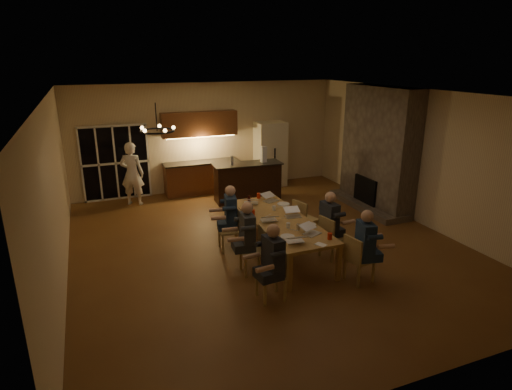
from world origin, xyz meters
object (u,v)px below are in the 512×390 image
object	(u,v)px
bar_island	(247,182)
plate_near	(310,225)
dining_table	(280,236)
bar_blender	(264,154)
chair_right_mid	(333,237)
redcup_far	(259,196)
standing_person	(132,174)
bar_bottle	(232,160)
chair_left_far	(229,230)
laptop_b	(312,228)
plate_left	(287,237)
chair_left_mid	(252,251)
mug_front	(288,225)
redcup_near	(330,236)
person_right_near	(365,247)
laptop_e	(251,198)
laptop_f	(271,196)
chandelier	(157,131)
mug_mid	(274,208)
laptop_a	(295,236)
laptop_d	(293,212)
can_right	(293,209)
laptop_c	(269,215)
person_left_near	(273,264)
refrigerator	(270,154)
chair_right_near	(360,258)
person_right_mid	(329,225)
can_cola	(249,198)
person_left_far	(231,217)
can_silver	(298,227)
mug_back	(251,207)
chair_left_near	(271,275)

from	to	relation	value
bar_island	plate_near	world-z (taller)	bar_island
dining_table	bar_blender	distance (m)	3.71
chair_right_mid	redcup_far	xyz separation A→B (m)	(-0.81, 1.99, 0.37)
standing_person	bar_bottle	distance (m)	2.74
bar_island	redcup_far	size ratio (longest dim) A/B	15.96
chair_left_far	laptop_b	distance (m)	1.91
plate_left	chair_left_mid	bearing A→B (deg)	151.88
mug_front	redcup_near	world-z (taller)	redcup_near
dining_table	laptop_b	xyz separation A→B (m)	(0.22, -0.91, 0.49)
person_right_near	plate_near	size ratio (longest dim) A/B	5.64
bar_blender	laptop_e	bearing A→B (deg)	-120.46
mug_front	laptop_f	bearing A→B (deg)	78.15
chair_left_mid	person_right_near	xyz separation A→B (m)	(1.72, -1.07, 0.24)
chair_left_far	chandelier	xyz separation A→B (m)	(-1.48, -0.88, 2.31)
laptop_f	mug_mid	distance (m)	0.62
bar_blender	dining_table	bearing A→B (deg)	-108.75
chandelier	bar_island	bearing A→B (deg)	51.74
laptop_a	laptop_d	size ratio (longest dim) A/B	1.00
bar_blender	laptop_f	bearing A→B (deg)	-110.26
can_right	laptop_c	bearing A→B (deg)	-159.10
chair_right_mid	person_left_near	bearing A→B (deg)	108.76
person_left_near	laptop_a	size ratio (longest dim) A/B	4.31
dining_table	person_right_near	size ratio (longest dim) A/B	2.19
redcup_near	can_right	bearing A→B (deg)	89.44
laptop_e	plate_near	bearing A→B (deg)	134.53
chair_right_mid	plate_near	world-z (taller)	chair_right_mid
chair_right_mid	mug_front	size ratio (longest dim) A/B	8.90
chair_left_far	plate_near	xyz separation A→B (m)	(1.32, -1.06, 0.31)
dining_table	plate_near	xyz separation A→B (m)	(0.40, -0.50, 0.38)
laptop_c	mug_mid	world-z (taller)	laptop_c
refrigerator	chair_right_near	bearing A→B (deg)	-98.74
dining_table	laptop_f	size ratio (longest dim) A/B	9.43
chair_right_mid	person_left_near	world-z (taller)	person_left_near
laptop_a	can_right	world-z (taller)	laptop_a
person_right_mid	mug_front	xyz separation A→B (m)	(-0.90, 0.03, 0.11)
bar_island	laptop_d	bearing A→B (deg)	-91.30
mug_front	plate_near	size ratio (longest dim) A/B	0.41
dining_table	chair_right_mid	xyz separation A→B (m)	(0.91, -0.57, 0.07)
chair_right_mid	bar_blender	world-z (taller)	bar_blender
mug_mid	bar_island	bearing A→B (deg)	80.46
can_cola	plate_left	xyz separation A→B (m)	(-0.09, -2.20, -0.05)
person_left_far	laptop_b	size ratio (longest dim) A/B	4.31
chair_left_far	can_silver	xyz separation A→B (m)	(0.99, -1.20, 0.37)
plate_near	bar_blender	xyz separation A→B (m)	(0.66, 3.93, 0.54)
can_right	plate_near	size ratio (longest dim) A/B	0.49
person_left_far	mug_back	bearing A→B (deg)	115.70
laptop_b	chair_left_near	bearing A→B (deg)	-172.16
laptop_e	bar_bottle	bearing A→B (deg)	-73.53
chair_left_mid	plate_left	xyz separation A→B (m)	(0.57, -0.31, 0.31)
chair_right_near	redcup_far	world-z (taller)	chair_right_near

